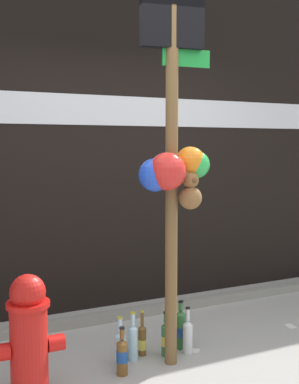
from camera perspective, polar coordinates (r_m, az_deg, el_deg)
The scene contains 14 objects.
ground_plane at distance 3.49m, azimuth 7.18°, elevation -21.23°, with size 14.00×14.00×0.00m, color #9E9B93.
building_wall at distance 4.75m, azimuth -4.57°, elevation 8.20°, with size 10.00×0.21×3.58m.
curb_strip at distance 4.57m, azimuth -2.19°, elevation -14.04°, with size 8.00×0.12×0.08m, color gray.
memorial_post at distance 3.34m, azimuth 2.95°, elevation 4.63°, with size 0.55×0.30×2.59m.
fire_hydrant at distance 3.21m, azimuth -14.04°, elevation -16.12°, with size 0.44×0.27×0.78m.
bottle_0 at distance 3.78m, azimuth -0.87°, elevation -17.02°, with size 0.06×0.06×0.34m.
bottle_1 at distance 3.89m, azimuth 3.70°, elevation -15.78°, with size 0.08×0.08×0.38m.
bottle_2 at distance 3.62m, azimuth -3.46°, elevation -17.73°, with size 0.07×0.07×0.36m.
bottle_3 at distance 3.82m, azimuth 4.52°, elevation -16.48°, with size 0.08×0.08×0.35m.
bottle_4 at distance 3.77m, azimuth 1.94°, elevation -16.83°, with size 0.07×0.07×0.34m.
bottle_5 at distance 3.50m, azimuth -3.24°, elevation -18.69°, with size 0.08×0.08×0.34m.
bottle_6 at distance 3.70m, azimuth -1.95°, elevation -17.10°, with size 0.07×0.07×0.36m.
litter_1 at distance 4.53m, azimuth 16.25°, elevation -14.91°, with size 0.07×0.11×0.01m, color silver.
litter_2 at distance 3.92m, azimuth 4.88°, elevation -18.06°, with size 0.13×0.08×0.01m, color silver.
Camera 1 is at (-1.70, -2.62, 1.57)m, focal length 45.28 mm.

